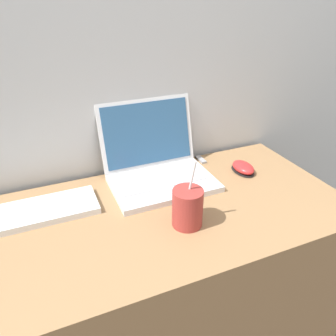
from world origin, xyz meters
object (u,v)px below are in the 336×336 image
laptop (157,164)px  computer_mouse (243,168)px  drink_cup (188,207)px  external_keyboard (29,214)px  usb_stick (201,160)px

laptop → computer_mouse: size_ratio=3.23×
drink_cup → computer_mouse: 0.38m
laptop → computer_mouse: laptop is taller
external_keyboard → laptop: bearing=7.9°
external_keyboard → usb_stick: external_keyboard is taller
computer_mouse → laptop: bearing=165.7°
laptop → computer_mouse: 0.32m
laptop → drink_cup: size_ratio=1.70×
external_keyboard → usb_stick: size_ratio=6.51×
computer_mouse → usb_stick: computer_mouse is taller
usb_stick → laptop: bearing=-163.9°
drink_cup → usb_stick: 0.40m
laptop → usb_stick: bearing=16.1°
drink_cup → external_keyboard: bearing=152.5°
drink_cup → external_keyboard: drink_cup is taller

